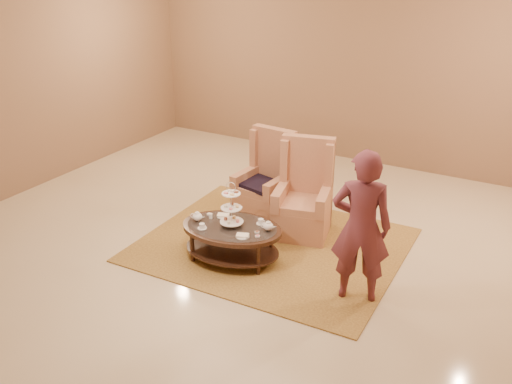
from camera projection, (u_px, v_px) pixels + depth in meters
The scene contains 8 objects.
ground at pixel (242, 259), 6.94m from camera, with size 8.00×8.00×0.00m, color beige.
ceiling at pixel (242, 259), 6.94m from camera, with size 8.00×8.00×0.02m, color beige.
wall_back at pixel (365, 60), 9.42m from camera, with size 8.00×0.04×3.50m, color #8C694C.
rug at pixel (272, 245), 7.26m from camera, with size 3.22×2.71×0.02m.
tea_table at pixel (232, 232), 6.79m from camera, with size 1.33×1.01×1.02m.
armchair_left at pixel (266, 187), 7.95m from camera, with size 0.71×0.73×1.22m.
armchair_right at pixel (304, 202), 7.45m from camera, with size 0.83×0.85×1.27m.
person at pixel (361, 227), 5.87m from camera, with size 0.72×0.58×1.70m.
Camera 1 is at (3.12, -5.15, 3.55)m, focal length 40.00 mm.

